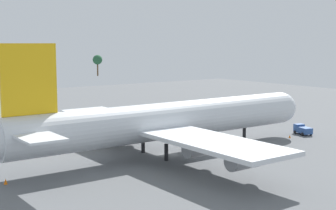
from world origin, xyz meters
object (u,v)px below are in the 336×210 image
object	(u,v)px
cargo_airplane	(167,121)
cargo_loader	(303,130)
fuel_truck	(157,126)
safety_cone_tail	(6,182)
safety_cone_nose	(290,136)

from	to	relation	value
cargo_airplane	cargo_loader	bearing A→B (deg)	-3.32
fuel_truck	safety_cone_tail	world-z (taller)	fuel_truck
safety_cone_nose	cargo_airplane	bearing A→B (deg)	174.28
safety_cone_tail	safety_cone_nose	bearing A→B (deg)	-1.46
fuel_truck	cargo_loader	bearing A→B (deg)	-45.99
cargo_loader	safety_cone_tail	distance (m)	66.62
cargo_airplane	fuel_truck	distance (m)	26.03
cargo_airplane	safety_cone_nose	bearing A→B (deg)	-5.72
cargo_loader	fuel_truck	distance (m)	33.39
safety_cone_tail	fuel_truck	bearing A→B (deg)	28.35
cargo_airplane	safety_cone_nose	distance (m)	31.46
fuel_truck	safety_cone_nose	distance (m)	30.63
cargo_airplane	safety_cone_nose	world-z (taller)	cargo_airplane
fuel_truck	safety_cone_nose	world-z (taller)	fuel_truck
cargo_airplane	cargo_loader	size ratio (longest dim) A/B	13.80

